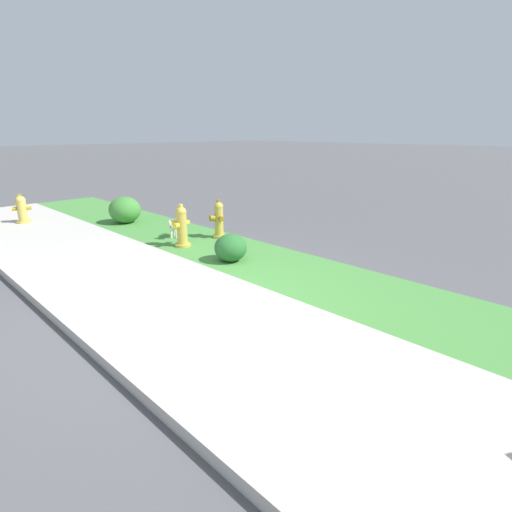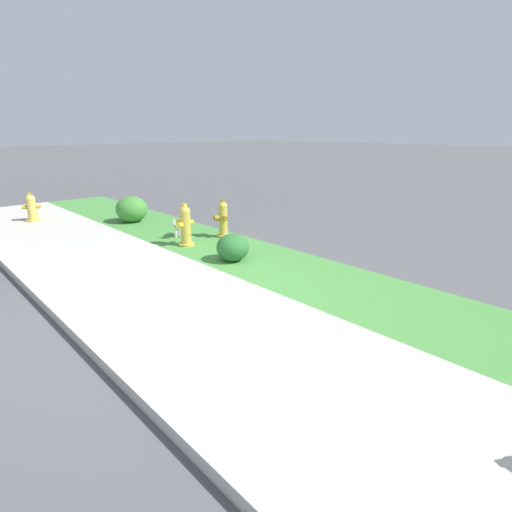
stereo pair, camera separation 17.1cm
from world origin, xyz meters
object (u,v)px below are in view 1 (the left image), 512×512
Objects in this scene: fire_hydrant_mid_block at (219,219)px; shrub_bush_mid_verge at (231,248)px; small_white_dog at (174,226)px; shrub_bush_far_verge at (125,210)px; fire_hydrant_far_end at (181,226)px; fire_hydrant_by_grass_verge at (22,209)px.

fire_hydrant_mid_block is 1.42× the size of shrub_bush_mid_verge.
small_white_dog is (-0.62, -0.63, -0.12)m from fire_hydrant_mid_block.
shrub_bush_far_verge reaches higher than small_white_dog.
fire_hydrant_mid_block is at bearing -14.39° from fire_hydrant_far_end.
fire_hydrant_far_end is 1.10× the size of shrub_bush_far_verge.
small_white_dog is at bearing -39.97° from fire_hydrant_by_grass_verge.
shrub_bush_mid_verge reaches higher than small_white_dog.
small_white_dog is 1.93m from shrub_bush_mid_verge.
fire_hydrant_far_end reaches higher than shrub_bush_mid_verge.
shrub_bush_far_verge is (-2.54, -0.68, -0.06)m from fire_hydrant_mid_block.
shrub_bush_mid_verge is (1.30, -0.83, -0.14)m from fire_hydrant_mid_block.
fire_hydrant_mid_block is (-0.01, 0.88, -0.01)m from fire_hydrant_far_end.
fire_hydrant_mid_block is at bearing 14.90° from shrub_bush_far_verge.
shrub_bush_far_verge is at bearing 32.73° from fire_hydrant_mid_block.
shrub_bush_far_verge is (1.66, 1.68, -0.02)m from fire_hydrant_by_grass_verge.
fire_hydrant_by_grass_verge is 0.86× the size of fire_hydrant_far_end.
fire_hydrant_by_grass_verge reaches higher than shrub_bush_mid_verge.
fire_hydrant_by_grass_verge is 4.46m from fire_hydrant_far_end.
shrub_bush_mid_verge is (1.29, 0.05, -0.15)m from fire_hydrant_far_end.
shrub_bush_mid_verge is (5.50, 1.52, -0.09)m from fire_hydrant_by_grass_verge.
fire_hydrant_far_end is 1.47× the size of shrub_bush_mid_verge.
shrub_bush_mid_verge is 0.75× the size of shrub_bush_far_verge.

